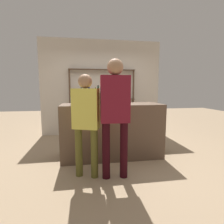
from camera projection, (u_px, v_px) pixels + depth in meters
ground_plane at (112, 156)px, 3.59m from camera, size 16.00×16.00×0.00m
bar_counter at (112, 130)px, 3.52m from camera, size 1.98×0.68×1.07m
back_wall at (102, 88)px, 5.30m from camera, size 3.58×0.12×2.80m
back_shelf at (103, 92)px, 5.15m from camera, size 1.93×0.18×1.93m
counter_bottle_0 at (83, 96)px, 3.57m from camera, size 0.08×0.08×0.36m
counter_bottle_1 at (98, 98)px, 3.15m from camera, size 0.08×0.08×0.36m
counter_bottle_2 at (89, 97)px, 3.23m from camera, size 0.07×0.07×0.35m
counter_bottle_3 at (109, 96)px, 3.57m from camera, size 0.08×0.08×0.36m
wine_glass at (94, 97)px, 3.61m from camera, size 0.07×0.07×0.17m
ice_bucket at (118, 98)px, 3.58m from camera, size 0.24×0.24×0.22m
cork_jar at (74, 101)px, 3.26m from camera, size 0.14×0.14×0.15m
customer_left at (86, 118)px, 2.64m from camera, size 0.43×0.30×1.59m
customer_center at (115, 109)px, 2.59m from camera, size 0.44×0.24×1.80m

